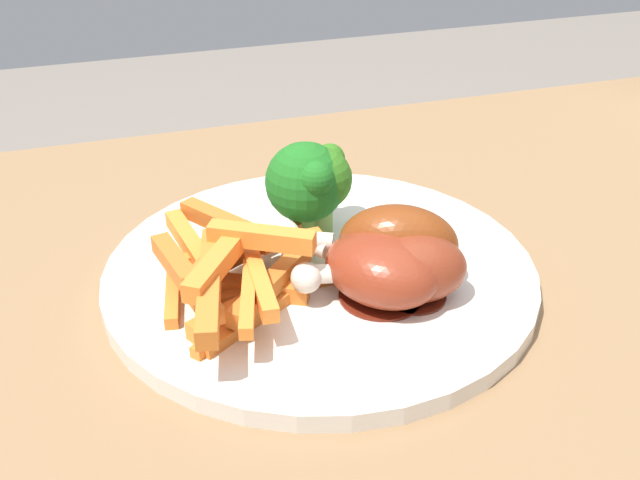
% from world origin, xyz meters
% --- Properties ---
extents(dining_table, '(0.97, 0.65, 0.74)m').
position_xyz_m(dining_table, '(0.00, 0.00, 0.61)').
color(dining_table, '#8E6B47').
rests_on(dining_table, ground_plane).
extents(dinner_plate, '(0.29, 0.29, 0.01)m').
position_xyz_m(dinner_plate, '(0.06, -0.04, 0.75)').
color(dinner_plate, white).
rests_on(dinner_plate, dining_table).
extents(broccoli_floret_front, '(0.04, 0.05, 0.06)m').
position_xyz_m(broccoli_floret_front, '(0.04, -0.08, 0.80)').
color(broccoli_floret_front, '#79A951').
rests_on(broccoli_floret_front, dinner_plate).
extents(broccoli_floret_middle, '(0.06, 0.06, 0.07)m').
position_xyz_m(broccoli_floret_middle, '(0.05, -0.08, 0.79)').
color(broccoli_floret_middle, '#7AB954').
rests_on(broccoli_floret_middle, dinner_plate).
extents(carrot_fries_pile, '(0.12, 0.16, 0.05)m').
position_xyz_m(carrot_fries_pile, '(0.12, -0.02, 0.77)').
color(carrot_fries_pile, orange).
rests_on(carrot_fries_pile, dinner_plate).
extents(chicken_drumstick_near, '(0.13, 0.08, 0.05)m').
position_xyz_m(chicken_drumstick_near, '(0.02, -0.01, 0.78)').
color(chicken_drumstick_near, '#59200B').
rests_on(chicken_drumstick_near, dinner_plate).
extents(chicken_drumstick_far, '(0.11, 0.06, 0.04)m').
position_xyz_m(chicken_drumstick_far, '(0.02, 0.01, 0.77)').
color(chicken_drumstick_far, '#5D1D10').
rests_on(chicken_drumstick_far, dinner_plate).
extents(chicken_drumstick_extra, '(0.10, 0.12, 0.04)m').
position_xyz_m(chicken_drumstick_extra, '(0.03, 0.00, 0.77)').
color(chicken_drumstick_extra, '#601D10').
rests_on(chicken_drumstick_extra, dinner_plate).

